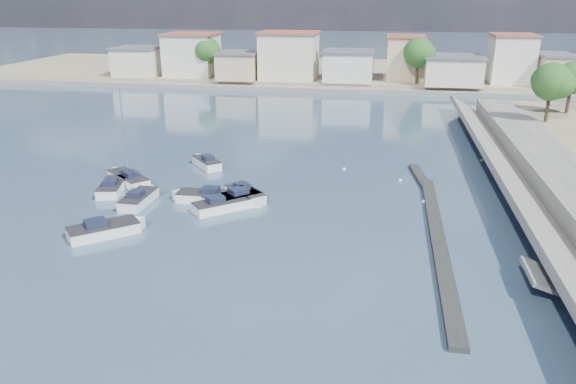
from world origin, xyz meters
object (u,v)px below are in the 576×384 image
(motorboat_b, at_px, (107,230))
(motorboat_f, at_px, (206,163))
(motorboat_g, at_px, (246,196))
(motorboat_d, at_px, (231,200))
(motorboat_a, at_px, (140,199))
(motorboat_c, at_px, (203,197))
(motorboat_e, at_px, (113,187))
(motorboat_h, at_px, (224,205))
(sailboat, at_px, (127,178))

(motorboat_b, relative_size, motorboat_f, 1.25)
(motorboat_g, bearing_deg, motorboat_d, -126.10)
(motorboat_a, xyz_separation_m, motorboat_g, (8.43, 2.21, 0.00))
(motorboat_c, bearing_deg, motorboat_d, -8.80)
(motorboat_e, bearing_deg, motorboat_h, -14.45)
(motorboat_b, distance_m, motorboat_f, 17.41)
(motorboat_d, distance_m, motorboat_g, 1.66)
(motorboat_b, xyz_separation_m, sailboat, (-3.75, 11.25, 0.04))
(motorboat_b, distance_m, motorboat_c, 8.95)
(motorboat_b, height_order, motorboat_d, same)
(motorboat_h, distance_m, sailboat, 11.75)
(motorboat_h, bearing_deg, sailboat, 154.09)
(motorboat_f, bearing_deg, motorboat_c, -73.87)
(motorboat_a, distance_m, motorboat_h, 7.22)
(motorboat_c, distance_m, motorboat_g, 3.61)
(motorboat_d, bearing_deg, motorboat_a, -173.32)
(sailboat, bearing_deg, motorboat_a, -55.08)
(motorboat_c, xyz_separation_m, motorboat_g, (3.48, 0.95, 0.00))
(sailboat, bearing_deg, motorboat_h, -25.91)
(motorboat_b, bearing_deg, motorboat_g, 47.14)
(motorboat_f, bearing_deg, motorboat_a, -101.27)
(motorboat_a, bearing_deg, motorboat_h, -2.58)
(motorboat_f, xyz_separation_m, sailboat, (-5.52, -6.07, 0.04))
(motorboat_a, distance_m, motorboat_b, 6.46)
(motorboat_f, bearing_deg, sailboat, -132.31)
(motorboat_c, xyz_separation_m, motorboat_e, (-8.51, 1.19, -0.00))
(motorboat_e, height_order, motorboat_f, same)
(motorboat_e, distance_m, sailboat, 2.36)
(motorboat_a, height_order, motorboat_c, same)
(motorboat_a, bearing_deg, motorboat_d, 6.68)
(motorboat_b, bearing_deg, sailboat, 108.42)
(motorboat_b, distance_m, motorboat_e, 9.74)
(motorboat_h, bearing_deg, motorboat_d, 78.62)
(motorboat_e, distance_m, motorboat_f, 10.19)
(motorboat_c, relative_size, motorboat_e, 1.01)
(sailboat, bearing_deg, motorboat_c, -23.13)
(motorboat_c, distance_m, motorboat_d, 2.53)
(motorboat_h, bearing_deg, motorboat_c, 144.99)
(motorboat_f, xyz_separation_m, motorboat_g, (6.26, -8.66, 0.00))
(motorboat_d, bearing_deg, motorboat_b, -133.96)
(motorboat_c, bearing_deg, sailboat, 156.87)
(motorboat_f, bearing_deg, motorboat_d, -62.15)
(motorboat_d, height_order, motorboat_h, same)
(motorboat_d, relative_size, motorboat_e, 0.94)
(motorboat_a, xyz_separation_m, motorboat_b, (0.39, -6.45, -0.00))
(motorboat_f, relative_size, sailboat, 0.44)
(motorboat_f, height_order, motorboat_g, same)
(motorboat_b, bearing_deg, motorboat_c, 59.42)
(motorboat_a, distance_m, motorboat_f, 11.09)
(motorboat_h, bearing_deg, motorboat_f, 114.25)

